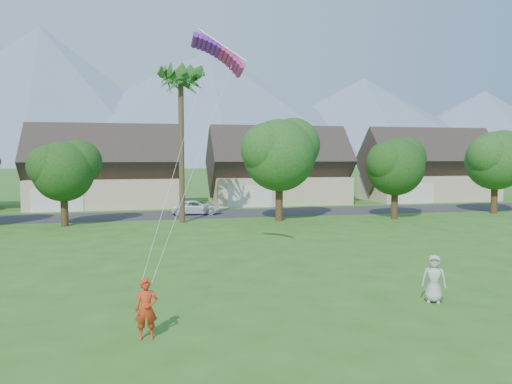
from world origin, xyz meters
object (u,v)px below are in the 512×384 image
object	(u,v)px
watcher	(434,279)
kite_flyer	(146,309)
parked_car	(195,207)
parafoil_kite	(220,52)

from	to	relation	value
watcher	kite_flyer	bearing A→B (deg)	-140.86
kite_flyer	parked_car	size ratio (longest dim) A/B	0.40
kite_flyer	parafoil_kite	xyz separation A→B (m)	(3.41, 7.73, 9.19)
kite_flyer	parked_car	world-z (taller)	kite_flyer
watcher	parked_car	bearing A→B (deg)	132.30
parked_car	parafoil_kite	distance (m)	25.27
kite_flyer	parafoil_kite	size ratio (longest dim) A/B	0.66
watcher	parafoil_kite	bearing A→B (deg)	169.48
parked_car	kite_flyer	bearing A→B (deg)	172.86
parafoil_kite	kite_flyer	bearing A→B (deg)	-104.13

